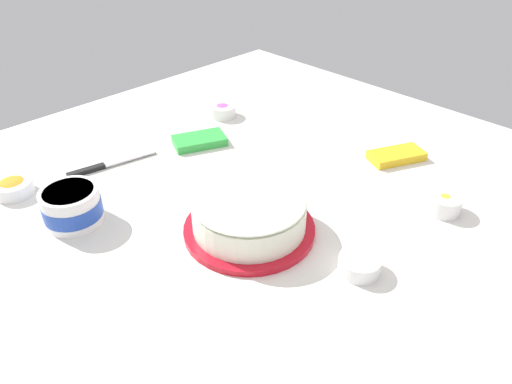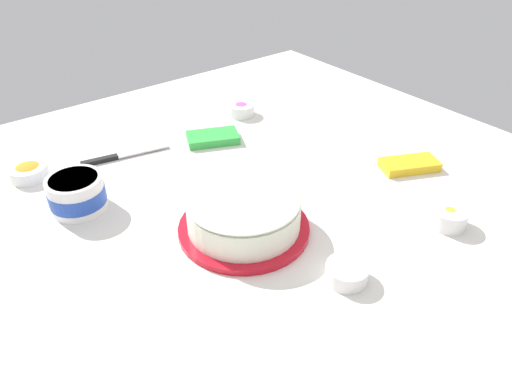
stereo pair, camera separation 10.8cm
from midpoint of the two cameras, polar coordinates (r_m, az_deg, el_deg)
The scene contains 10 objects.
ground_plane at distance 1.14m, azimuth 3.41°, elevation -0.09°, with size 1.54×1.54×0.00m, color silver.
frosted_cake at distance 1.00m, azimuth 1.61°, elevation -2.76°, with size 0.28×0.28×0.09m.
frosting_tub at distance 1.12m, azimuth -18.19°, elevation -0.22°, with size 0.13×0.13×0.08m.
spreading_knife at distance 1.31m, azimuth -14.03°, elevation 4.10°, with size 0.24×0.06×0.01m.
sprinkle_bowl_rainbow at distance 1.51m, azimuth 0.28°, elevation 9.90°, with size 0.08×0.08×0.04m.
sprinkle_bowl_orange at distance 1.29m, azimuth -23.52°, elevation 2.25°, with size 0.09×0.09×0.04m.
sprinkle_bowl_green at distance 0.93m, azimuth 14.18°, elevation -9.46°, with size 0.08×0.08×0.03m.
sprinkle_bowl_yellow at distance 1.13m, azimuth 24.72°, elevation -2.78°, with size 0.08×0.08×0.04m.
candy_box_lower at distance 1.31m, azimuth 20.22°, elevation 3.02°, with size 0.15×0.07×0.02m, color yellow.
candy_box_upper at distance 1.36m, azimuth -2.93°, elevation 6.46°, with size 0.14×0.08×0.02m, color green.
Camera 2 is at (0.59, 0.74, 0.64)m, focal length 33.33 mm.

